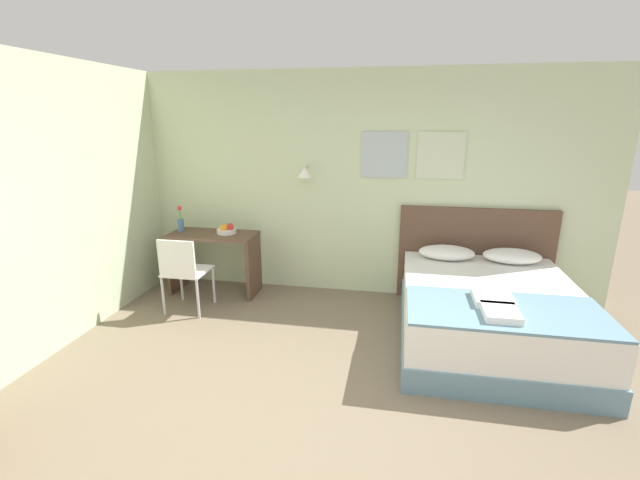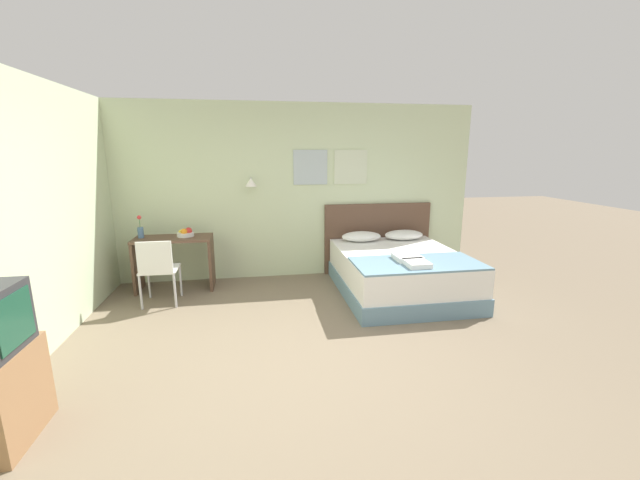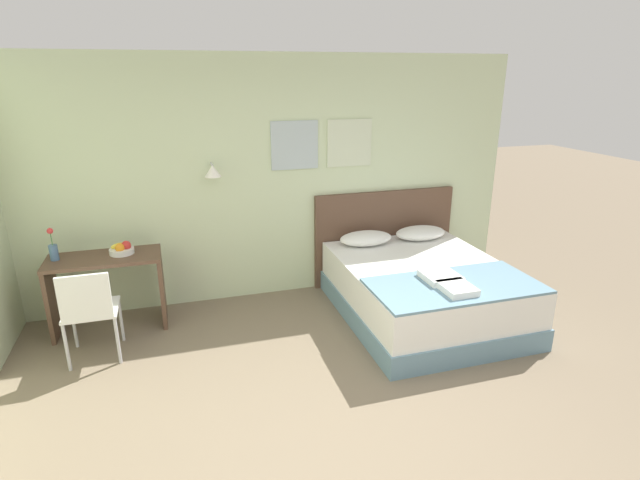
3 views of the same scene
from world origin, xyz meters
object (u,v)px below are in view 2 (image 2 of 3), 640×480
bed (399,273)px  desk (174,254)px  folded_towel_near_foot (407,257)px  desk_chair (158,267)px  pillow_left (361,236)px  throw_blanket (418,263)px  flower_vase (140,230)px  fruit_bowl (186,233)px  pillow_right (404,235)px  folded_towel_mid_bed (417,263)px  headboard (377,238)px

bed → desk: (-3.10, 0.69, 0.23)m
folded_towel_near_foot → desk_chair: bearing=170.7°
pillow_left → folded_towel_near_foot: size_ratio=1.82×
throw_blanket → folded_towel_near_foot: 0.16m
desk_chair → flower_vase: bearing=117.5°
folded_towel_near_foot → flower_vase: size_ratio=1.05×
folded_towel_near_foot → fruit_bowl: 3.09m
pillow_right → flower_vase: 3.88m
pillow_left → fruit_bowl: size_ratio=2.63×
fruit_bowl → desk_chair: bearing=-111.7°
pillow_left → flower_vase: 3.19m
folded_towel_mid_bed → fruit_bowl: (-2.86, 1.44, 0.17)m
bed → folded_towel_mid_bed: size_ratio=6.16×
pillow_right → flower_vase: size_ratio=1.92×
folded_towel_near_foot → desk_chair: desk_chair is taller
pillow_left → folded_towel_mid_bed: pillow_left is taller
desk_chair → flower_vase: 0.82m
folded_towel_near_foot → desk: bearing=159.5°
flower_vase → folded_towel_near_foot: bearing=-18.7°
headboard → flower_vase: headboard is taller
bed → folded_towel_near_foot: folded_towel_near_foot is taller
folded_towel_near_foot → flower_vase: flower_vase is taller
bed → desk_chair: 3.20m
folded_towel_mid_bed → desk_chair: size_ratio=0.37×
headboard → pillow_right: 0.44m
folded_towel_mid_bed → folded_towel_near_foot: bearing=91.2°
bed → headboard: 1.06m
pillow_right → folded_towel_near_foot: size_ratio=1.82×
pillow_left → folded_towel_near_foot: bearing=-77.4°
bed → desk: size_ratio=1.89×
bed → pillow_left: (-0.34, 0.76, 0.37)m
pillow_left → folded_towel_mid_bed: size_ratio=1.89×
folded_towel_near_foot → throw_blanket: bearing=-60.9°
pillow_left → desk_chair: size_ratio=0.70×
desk → fruit_bowl: bearing=11.5°
throw_blanket → folded_towel_near_foot: bearing=119.1°
pillow_left → throw_blanket: pillow_left is taller
pillow_right → headboard: bearing=142.7°
pillow_right → desk_chair: bearing=-169.0°
headboard → pillow_right: size_ratio=2.86×
bed → flower_vase: size_ratio=6.25×
bed → desk_chair: desk_chair is taller
folded_towel_near_foot → folded_towel_mid_bed: bearing=-88.8°
pillow_right → flower_vase: bearing=-179.5°
pillow_right → throw_blanket: size_ratio=0.39×
folded_towel_mid_bed → flower_vase: 3.76m
fruit_bowl → desk: bearing=-168.5°
pillow_left → desk: desk is taller
throw_blanket → folded_towel_mid_bed: size_ratio=4.88×
folded_towel_near_foot → pillow_right: bearing=70.6°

